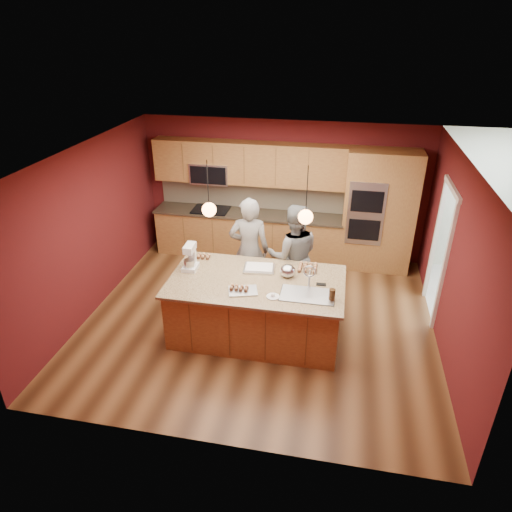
% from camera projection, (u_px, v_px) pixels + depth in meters
% --- Properties ---
extents(floor, '(5.50, 5.50, 0.00)m').
position_uv_depth(floor, '(259.00, 319.00, 7.42)').
color(floor, '#452814').
rests_on(floor, ground).
extents(ceiling, '(5.50, 5.50, 0.00)m').
position_uv_depth(ceiling, '(260.00, 155.00, 6.17)').
color(ceiling, white).
rests_on(ceiling, ground).
extents(wall_back, '(5.50, 0.00, 5.50)m').
position_uv_depth(wall_back, '(283.00, 190.00, 8.97)').
color(wall_back, '#561417').
rests_on(wall_back, ground).
extents(wall_front, '(5.50, 0.00, 5.50)m').
position_uv_depth(wall_front, '(213.00, 351.00, 4.62)').
color(wall_front, '#561417').
rests_on(wall_front, ground).
extents(wall_left, '(0.00, 5.00, 5.00)m').
position_uv_depth(wall_left, '(90.00, 230.00, 7.26)').
color(wall_left, '#561417').
rests_on(wall_left, ground).
extents(wall_right, '(0.00, 5.00, 5.00)m').
position_uv_depth(wall_right, '(454.00, 262.00, 6.32)').
color(wall_right, '#561417').
rests_on(wall_right, ground).
extents(cabinet_run, '(3.74, 0.64, 2.30)m').
position_uv_depth(cabinet_run, '(247.00, 209.00, 9.03)').
color(cabinet_run, brown).
rests_on(cabinet_run, floor).
extents(oven_column, '(1.30, 0.62, 2.30)m').
position_uv_depth(oven_column, '(379.00, 212.00, 8.48)').
color(oven_column, brown).
rests_on(oven_column, floor).
extents(doorway_trim, '(0.08, 1.11, 2.20)m').
position_uv_depth(doorway_trim, '(439.00, 255.00, 7.16)').
color(doorway_trim, white).
rests_on(doorway_trim, wall_right).
extents(pendant_left, '(0.20, 0.20, 0.80)m').
position_uv_depth(pendant_left, '(209.00, 209.00, 6.29)').
color(pendant_left, black).
rests_on(pendant_left, ceiling).
extents(pendant_right, '(0.20, 0.20, 0.80)m').
position_uv_depth(pendant_right, '(306.00, 217.00, 6.06)').
color(pendant_right, black).
rests_on(pendant_right, ceiling).
extents(island, '(2.56, 1.43, 1.32)m').
position_uv_depth(island, '(257.00, 307.00, 6.87)').
color(island, brown).
rests_on(island, floor).
extents(person_left, '(0.72, 0.52, 1.85)m').
position_uv_depth(person_left, '(249.00, 250.00, 7.57)').
color(person_left, black).
rests_on(person_left, floor).
extents(person_right, '(0.98, 0.83, 1.79)m').
position_uv_depth(person_right, '(293.00, 256.00, 7.46)').
color(person_right, slate).
rests_on(person_right, floor).
extents(stand_mixer, '(0.22, 0.30, 0.40)m').
position_uv_depth(stand_mixer, '(190.00, 258.00, 6.91)').
color(stand_mixer, white).
rests_on(stand_mixer, island).
extents(sheet_cake, '(0.50, 0.39, 0.05)m').
position_uv_depth(sheet_cake, '(259.00, 268.00, 6.95)').
color(sheet_cake, silver).
rests_on(sheet_cake, island).
extents(cooling_rack, '(0.46, 0.38, 0.02)m').
position_uv_depth(cooling_rack, '(243.00, 291.00, 6.39)').
color(cooling_rack, silver).
rests_on(cooling_rack, island).
extents(mixing_bowl, '(0.23, 0.23, 0.20)m').
position_uv_depth(mixing_bowl, '(288.00, 271.00, 6.73)').
color(mixing_bowl, silver).
rests_on(mixing_bowl, island).
extents(plate, '(0.18, 0.18, 0.01)m').
position_uv_depth(plate, '(273.00, 297.00, 6.26)').
color(plate, white).
rests_on(plate, island).
extents(tumbler, '(0.08, 0.08, 0.17)m').
position_uv_depth(tumbler, '(332.00, 295.00, 6.16)').
color(tumbler, '#362110').
rests_on(tumbler, island).
extents(phone, '(0.14, 0.08, 0.01)m').
position_uv_depth(phone, '(321.00, 284.00, 6.56)').
color(phone, black).
rests_on(phone, island).
extents(cupcakes_left, '(0.22, 0.15, 0.07)m').
position_uv_depth(cupcakes_left, '(203.00, 256.00, 7.27)').
color(cupcakes_left, tan).
rests_on(cupcakes_left, island).
extents(cupcakes_rack, '(0.28, 0.14, 0.06)m').
position_uv_depth(cupcakes_rack, '(239.00, 288.00, 6.39)').
color(cupcakes_rack, tan).
rests_on(cupcakes_rack, island).
extents(cupcakes_right, '(0.30, 0.30, 0.07)m').
position_uv_depth(cupcakes_right, '(308.00, 267.00, 6.94)').
color(cupcakes_right, tan).
rests_on(cupcakes_right, island).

